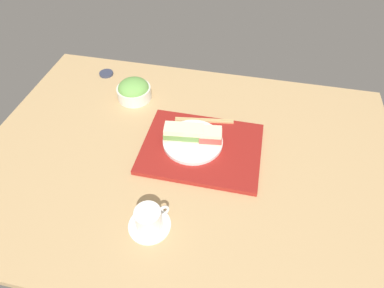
% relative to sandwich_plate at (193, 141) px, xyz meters
% --- Properties ---
extents(ground_plane, '(1.40, 1.00, 0.03)m').
position_rel_sandwich_plate_xyz_m(ground_plane, '(0.01, 0.05, -0.04)').
color(ground_plane, tan).
extents(serving_tray, '(0.40, 0.30, 0.02)m').
position_rel_sandwich_plate_xyz_m(serving_tray, '(-0.03, 0.01, -0.02)').
color(serving_tray, maroon).
rests_on(serving_tray, ground_plane).
extents(sandwich_plate, '(0.20, 0.20, 0.01)m').
position_rel_sandwich_plate_xyz_m(sandwich_plate, '(0.00, 0.00, 0.00)').
color(sandwich_plate, silver).
rests_on(sandwich_plate, serving_tray).
extents(sandwich_near, '(0.08, 0.06, 0.05)m').
position_rel_sandwich_plate_xyz_m(sandwich_near, '(-0.06, -0.01, 0.03)').
color(sandwich_near, beige).
rests_on(sandwich_near, sandwich_plate).
extents(sandwich_middle, '(0.08, 0.06, 0.06)m').
position_rel_sandwich_plate_xyz_m(sandwich_middle, '(0.00, 0.00, 0.04)').
color(sandwich_middle, beige).
rests_on(sandwich_middle, sandwich_plate).
extents(sandwich_far, '(0.08, 0.06, 0.06)m').
position_rel_sandwich_plate_xyz_m(sandwich_far, '(0.06, 0.01, 0.04)').
color(sandwich_far, beige).
rests_on(sandwich_far, sandwich_plate).
extents(salad_bowl, '(0.13, 0.13, 0.08)m').
position_rel_sandwich_plate_xyz_m(salad_bowl, '(0.28, -0.21, 0.01)').
color(salad_bowl, silver).
rests_on(salad_bowl, ground_plane).
extents(chopsticks_pair, '(0.21, 0.05, 0.01)m').
position_rel_sandwich_plate_xyz_m(chopsticks_pair, '(-0.02, -0.11, -0.00)').
color(chopsticks_pair, tan).
rests_on(chopsticks_pair, serving_tray).
extents(coffee_cup, '(0.12, 0.12, 0.07)m').
position_rel_sandwich_plate_xyz_m(coffee_cup, '(0.05, 0.32, 0.01)').
color(coffee_cup, white).
rests_on(coffee_cup, ground_plane).
extents(small_sauce_dish, '(0.06, 0.06, 0.01)m').
position_rel_sandwich_plate_xyz_m(small_sauce_dish, '(0.46, -0.33, -0.02)').
color(small_sauce_dish, '#33384C').
rests_on(small_sauce_dish, ground_plane).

